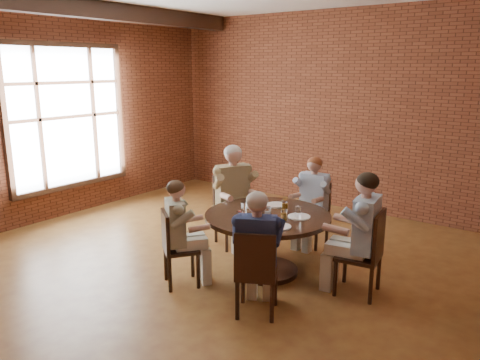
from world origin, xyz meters
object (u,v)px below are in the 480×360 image
Objects in this scene: diner_a at (360,234)px; diner_b at (312,202)px; chair_d at (175,245)px; chair_e at (256,270)px; chair_c at (232,207)px; diner_e at (257,253)px; smartphone at (273,229)px; diner_d at (181,234)px; chair_b at (314,210)px; dining_table at (267,232)px; chair_a at (367,250)px; diner_c at (234,197)px.

diner_a is 1.10× the size of diner_b.
diner_a is 1.47m from diner_b.
chair_e is (1.14, -0.02, 0.01)m from chair_d.
chair_e is at bearing -106.09° from chair_c.
diner_e is 8.50× the size of smartphone.
diner_a is at bearing -113.15° from diner_d.
diner_e reaches higher than chair_b.
dining_table is 1.16× the size of diner_e.
chair_a is at bearing -39.80° from diner_b.
chair_c is 1.11× the size of chair_d.
chair_c is 0.76× the size of diner_e.
diner_a is 0.97× the size of diner_c.
chair_c is (-0.94, -0.60, -0.10)m from diner_b.
diner_c is 1.60× the size of chair_d.
chair_e reaches higher than chair_b.
chair_b is at bearing -142.25° from diner_a.
chair_d is 0.72× the size of diner_d.
chair_e is 0.59m from smartphone.
chair_c reaches higher than chair_e.
dining_table is 1.15m from diner_b.
diner_e is at bearing -100.65° from smartphone.
chair_c is 1.98m from diner_e.
diner_c is (-1.96, 0.33, 0.02)m from diner_a.
chair_b is at bearing -20.56° from diner_c.
chair_e is at bearing -77.43° from diner_b.
chair_a is at bearing -149.62° from chair_e.
chair_a reaches higher than chair_d.
chair_a is 1.58m from chair_b.
diner_c reaches higher than diner_d.
diner_a is 1.55× the size of chair_d.
diner_c reaches higher than chair_c.
diner_c is at bearing -144.00° from diner_b.
chair_a reaches higher than dining_table.
diner_b is at bearing -71.27° from chair_d.
diner_c is at bearing 150.63° from dining_table.
dining_table is 1.02m from diner_c.
chair_c reaches higher than chair_b.
chair_e is (0.48, -0.92, -0.03)m from dining_table.
dining_table is at bearing -90.00° from chair_a.
dining_table is at bearing -90.00° from diner_a.
diner_b is at bearing -104.36° from diner_e.
chair_a is at bearing 11.82° from smartphone.
chair_a reaches higher than chair_e.
chair_b is 1.01× the size of chair_d.
diner_d is at bearing -68.94° from chair_a.
diner_d is at bearing -31.44° from chair_e.
diner_d is (-0.60, -1.99, -0.01)m from diner_b.
chair_b is 2.20m from chair_e.
chair_d is at bearing -138.72° from chair_c.
chair_d is 1.15m from smartphone.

